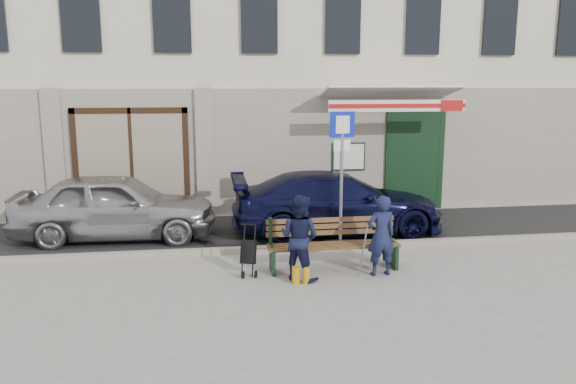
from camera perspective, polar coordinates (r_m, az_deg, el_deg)
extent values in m
plane|color=#9E9991|center=(9.95, 0.07, -8.60)|extent=(80.00, 80.00, 0.00)
cube|color=#282828|center=(12.89, -1.95, -3.98)|extent=(60.00, 3.20, 0.01)
cube|color=#9E9384|center=(11.34, -1.05, -5.79)|extent=(60.00, 0.18, 0.12)
cube|color=beige|center=(17.90, -4.07, 16.34)|extent=(20.00, 7.00, 10.00)
cube|color=#9E9384|center=(14.40, -2.82, 4.08)|extent=(20.00, 0.12, 3.20)
cube|color=maroon|center=(14.52, -15.54, 3.55)|extent=(2.50, 0.12, 2.00)
cube|color=black|center=(15.31, 12.71, 3.11)|extent=(1.60, 0.10, 2.60)
cube|color=black|center=(15.76, 12.08, 2.99)|extent=(1.25, 0.90, 2.40)
cube|color=white|center=(14.71, 6.20, 3.59)|extent=(0.80, 0.03, 0.65)
cube|color=white|center=(14.63, 10.02, 9.85)|extent=(3.40, 1.72, 0.42)
cube|color=white|center=(13.83, 11.10, 8.59)|extent=(3.40, 0.05, 0.28)
cube|color=#AF1516|center=(13.80, 11.14, 8.59)|extent=(3.40, 0.02, 0.10)
imported|color=#A6A6AA|center=(12.68, -17.12, -1.37)|extent=(4.34, 1.91, 1.45)
imported|color=black|center=(12.69, 5.00, -1.07)|extent=(4.77, 1.98, 1.38)
cylinder|color=gray|center=(11.45, 5.43, 0.92)|extent=(0.07, 0.07, 2.68)
cube|color=#0B1FA6|center=(11.31, 5.54, 6.84)|extent=(0.52, 0.10, 0.52)
cube|color=white|center=(11.28, 5.58, 6.83)|extent=(0.29, 0.06, 0.35)
cube|color=white|center=(11.34, 5.50, 4.76)|extent=(0.35, 0.07, 0.23)
cube|color=brown|center=(10.23, 4.66, -5.44)|extent=(2.40, 0.50, 0.04)
cube|color=brown|center=(10.41, 4.34, -3.48)|extent=(2.40, 0.10, 0.36)
cube|color=#15301C|center=(10.11, -1.61, -6.94)|extent=(0.06, 0.50, 0.45)
cube|color=#15301C|center=(10.59, 10.59, -6.28)|extent=(0.06, 0.50, 0.45)
cube|color=white|center=(10.32, 8.87, -5.22)|extent=(0.34, 0.25, 0.11)
cylinder|color=gray|center=(9.68, 7.59, -6.16)|extent=(0.07, 0.34, 0.96)
cylinder|color=#B38112|center=(9.57, 0.78, -8.47)|extent=(0.13, 0.13, 0.30)
cylinder|color=#B38112|center=(9.59, 1.86, -8.42)|extent=(0.13, 0.13, 0.30)
imported|color=#161B3D|center=(9.97, 9.42, -4.39)|extent=(0.56, 0.40, 1.43)
imported|color=#121733|center=(9.62, 1.16, -4.63)|extent=(0.92, 0.89, 1.49)
cylinder|color=black|center=(9.88, -4.58, -8.38)|extent=(0.07, 0.13, 0.13)
cylinder|color=black|center=(9.90, -3.28, -8.33)|extent=(0.07, 0.13, 0.13)
cube|color=black|center=(9.95, -4.04, -6.09)|extent=(0.32, 0.31, 0.44)
cylinder|color=black|center=(9.93, -4.13, -3.29)|extent=(0.24, 0.10, 0.02)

